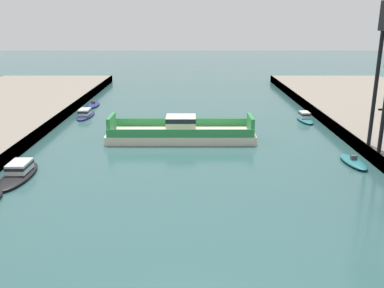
{
  "coord_description": "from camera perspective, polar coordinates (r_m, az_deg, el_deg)",
  "views": [
    {
      "loc": [
        0.16,
        -19.6,
        15.97
      ],
      "look_at": [
        0.0,
        26.76,
        2.0
      ],
      "focal_mm": 39.17,
      "sensor_mm": 36.0,
      "label": 1
    }
  ],
  "objects": [
    {
      "name": "moored_boat_mid_left",
      "position": [
        70.17,
        15.29,
        3.47
      ],
      "size": [
        2.31,
        5.9,
        1.47
      ],
      "color": "#237075",
      "rests_on": "ground"
    },
    {
      "name": "moored_boat_upstream_a",
      "position": [
        47.38,
        -22.34,
        -3.51
      ],
      "size": [
        2.84,
        8.41,
        1.54
      ],
      "color": "black",
      "rests_on": "ground"
    },
    {
      "name": "moored_boat_far_left",
      "position": [
        73.01,
        -14.13,
        4.05
      ],
      "size": [
        2.43,
        7.67,
        1.41
      ],
      "color": "navy",
      "rests_on": "ground"
    },
    {
      "name": "chain_ferry",
      "position": [
        57.29,
        -1.32,
        1.64
      ],
      "size": [
        20.01,
        6.39,
        3.3
      ],
      "color": "beige",
      "rests_on": "ground"
    },
    {
      "name": "moored_boat_near_left",
      "position": [
        81.91,
        -13.09,
        5.26
      ],
      "size": [
        2.31,
        6.31,
        0.96
      ],
      "color": "navy",
      "rests_on": "ground"
    },
    {
      "name": "moored_boat_far_right",
      "position": [
        51.14,
        21.3,
        -2.28
      ],
      "size": [
        2.42,
        5.8,
        1.05
      ],
      "color": "#237075",
      "rests_on": "ground"
    }
  ]
}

